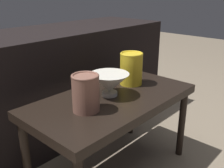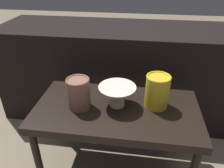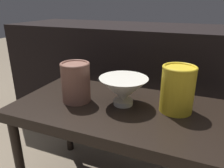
# 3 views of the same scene
# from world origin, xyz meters

# --- Properties ---
(table) EXTENTS (0.80, 0.42, 0.42)m
(table) POSITION_xyz_m (0.00, 0.00, 0.37)
(table) COLOR black
(table) RESTS_ON ground_plane
(couch_backdrop) EXTENTS (1.74, 0.50, 0.65)m
(couch_backdrop) POSITION_xyz_m (0.00, 0.56, 0.33)
(couch_backdrop) COLOR black
(couch_backdrop) RESTS_ON ground_plane
(bowl) EXTENTS (0.18, 0.18, 0.11)m
(bowl) POSITION_xyz_m (0.00, 0.02, 0.48)
(bowl) COLOR silver
(bowl) RESTS_ON table
(vase_textured_left) EXTENTS (0.11, 0.11, 0.15)m
(vase_textured_left) POSITION_xyz_m (-0.18, -0.02, 0.49)
(vase_textured_left) COLOR brown
(vase_textured_left) RESTS_ON table
(vase_colorful_right) EXTENTS (0.12, 0.12, 0.16)m
(vase_colorful_right) POSITION_xyz_m (0.19, 0.04, 0.50)
(vase_colorful_right) COLOR gold
(vase_colorful_right) RESTS_ON table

